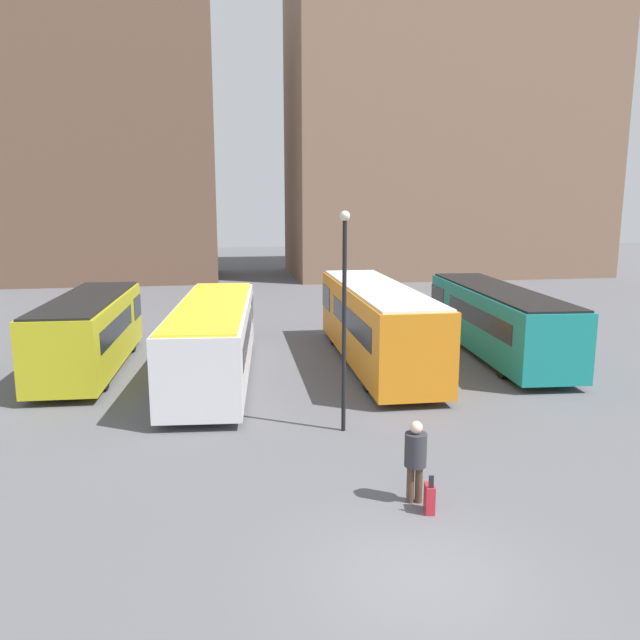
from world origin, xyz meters
TOP-DOWN VIEW (x-y plane):
  - ground_plane at (0.00, 0.00)m, footprint 160.00×160.00m
  - building_block_left at (-11.67, 44.90)m, footprint 16.83×10.30m
  - building_block_right at (16.80, 44.90)m, footprint 27.09×12.45m
  - bus_0 at (-8.29, 15.24)m, footprint 2.85×9.29m
  - bus_1 at (-3.55, 13.34)m, footprint 3.56×11.50m
  - bus_2 at (2.85, 14.34)m, footprint 2.84×11.77m
  - bus_3 at (8.30, 15.03)m, footprint 3.33×11.60m
  - traveler at (0.73, 2.66)m, footprint 0.55×0.55m
  - suitcase at (0.90, 2.18)m, footprint 0.25×0.39m
  - lamp_post_0 at (0.07, 7.15)m, footprint 0.28×0.28m

SIDE VIEW (x-z plane):
  - ground_plane at x=0.00m, z-range 0.00..0.00m
  - suitcase at x=0.90m, z-range -0.13..0.75m
  - traveler at x=0.73m, z-range 0.17..2.02m
  - bus_1 at x=-3.55m, z-range 0.13..2.95m
  - bus_0 at x=-8.29m, z-range 0.12..2.98m
  - bus_3 at x=8.30m, z-range 0.14..2.98m
  - bus_2 at x=2.85m, z-range 0.14..3.30m
  - lamp_post_0 at x=0.07m, z-range 0.51..6.72m
  - building_block_left at x=-11.67m, z-range 0.00..21.19m
  - building_block_right at x=16.80m, z-range 0.00..36.73m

